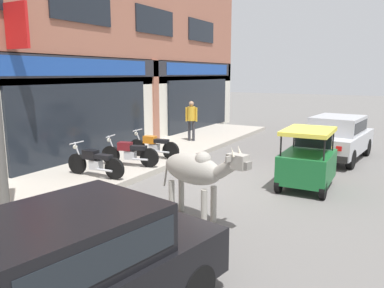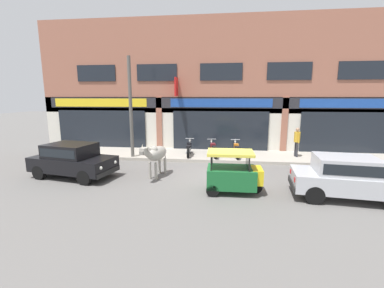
{
  "view_description": "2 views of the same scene",
  "coord_description": "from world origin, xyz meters",
  "views": [
    {
      "loc": [
        -8.81,
        -3.74,
        2.86
      ],
      "look_at": [
        -0.31,
        1.0,
        1.02
      ],
      "focal_mm": 35.0,
      "sensor_mm": 36.0,
      "label": 1
    },
    {
      "loc": [
        0.17,
        -10.83,
        3.43
      ],
      "look_at": [
        -1.26,
        1.0,
        1.22
      ],
      "focal_mm": 24.0,
      "sensor_mm": 36.0,
      "label": 2
    }
  ],
  "objects": [
    {
      "name": "auto_rickshaw",
      "position": [
        0.59,
        -1.84,
        0.66
      ],
      "size": [
        2.0,
        1.18,
        1.52
      ],
      "color": "black",
      "rests_on": "ground"
    },
    {
      "name": "motorcycle_2",
      "position": [
        0.94,
        3.12,
        0.56
      ],
      "size": [
        0.52,
        1.81,
        0.88
      ],
      "color": "black",
      "rests_on": "sidewalk"
    },
    {
      "name": "motorcycle_0",
      "position": [
        -1.69,
        3.16,
        0.56
      ],
      "size": [
        0.52,
        1.81,
        0.88
      ],
      "color": "black",
      "rests_on": "sidewalk"
    },
    {
      "name": "shop_building",
      "position": [
        -0.0,
        5.29,
        3.84
      ],
      "size": [
        23.0,
        1.4,
        8.12
      ],
      "color": "#9E604C",
      "rests_on": "ground"
    },
    {
      "name": "cow",
      "position": [
        -2.63,
        -0.38,
        1.01
      ],
      "size": [
        0.87,
        2.12,
        1.61
      ],
      "color": "#9E998E",
      "rests_on": "ground"
    },
    {
      "name": "motorcycle_1",
      "position": [
        -0.32,
        3.1,
        0.56
      ],
      "size": [
        0.64,
        1.79,
        0.88
      ],
      "color": "black",
      "rests_on": "sidewalk"
    },
    {
      "name": "sidewalk",
      "position": [
        0.0,
        3.62,
        0.08
      ],
      "size": [
        19.0,
        2.84,
        0.17
      ],
      "primitive_type": "cube",
      "color": "#A8A093",
      "rests_on": "ground"
    },
    {
      "name": "ground_plane",
      "position": [
        0.0,
        0.0,
        0.0
      ],
      "size": [
        90.0,
        90.0,
        0.0
      ],
      "primitive_type": "plane",
      "color": "#605E5B"
    },
    {
      "name": "car_1",
      "position": [
        4.35,
        -1.99,
        0.81
      ],
      "size": [
        3.74,
        1.98,
        1.46
      ],
      "color": "black",
      "rests_on": "ground"
    },
    {
      "name": "pedestrian",
      "position": [
        4.21,
        3.55,
        1.15
      ],
      "size": [
        0.32,
        0.49,
        1.6
      ],
      "color": "#2D2D33",
      "rests_on": "sidewalk"
    },
    {
      "name": "car_0",
      "position": [
        -6.21,
        -0.83,
        0.81
      ],
      "size": [
        3.8,
        2.24,
        1.46
      ],
      "color": "black",
      "rests_on": "ground"
    }
  ]
}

